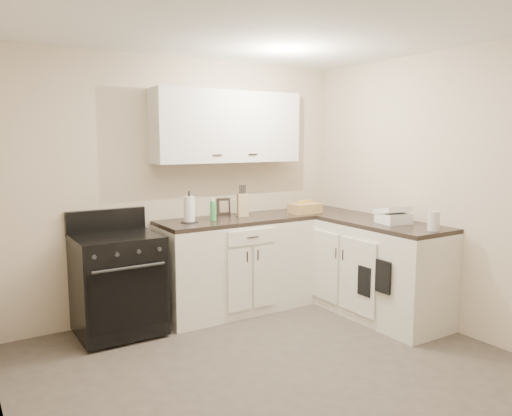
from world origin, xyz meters
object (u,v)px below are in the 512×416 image
countertop_grill (394,218)px  knife_block (243,205)px  paper_towel (189,209)px  stove (118,284)px  wicker_basket (305,208)px

countertop_grill → knife_block: bearing=140.8°
knife_block → paper_towel: bearing=-158.6°
knife_block → stove: bearing=-159.7°
wicker_basket → countertop_grill: wicker_basket is taller
countertop_grill → paper_towel: bearing=156.0°
paper_towel → wicker_basket: paper_towel is taller
wicker_basket → countertop_grill: size_ratio=1.19×
knife_block → paper_towel: paper_towel is taller
knife_block → countertop_grill: bearing=-32.8°
wicker_basket → paper_towel: bearing=175.2°
stove → wicker_basket: size_ratio=2.77×
paper_towel → countertop_grill: paper_towel is taller
paper_towel → wicker_basket: bearing=-4.8°
knife_block → wicker_basket: 0.70m
knife_block → wicker_basket: knife_block is taller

